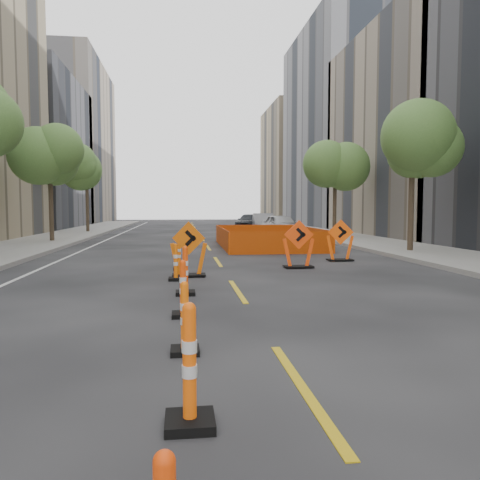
{
  "coord_description": "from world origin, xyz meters",
  "views": [
    {
      "loc": [
        -1.3,
        -6.84,
        1.97
      ],
      "look_at": [
        0.26,
        5.55,
        1.1
      ],
      "focal_mm": 35.0,
      "sensor_mm": 36.0,
      "label": 1
    }
  ],
  "objects": [
    {
      "name": "bld_left_d",
      "position": [
        -17.0,
        39.2,
        7.0
      ],
      "size": [
        12.0,
        16.0,
        14.0
      ],
      "primitive_type": "cube",
      "color": "#4C4C51",
      "rests_on": "ground"
    },
    {
      "name": "bld_right_c",
      "position": [
        17.0,
        23.8,
        7.0
      ],
      "size": [
        12.0,
        16.0,
        14.0
      ],
      "primitive_type": "cube",
      "color": "gray",
      "rests_on": "ground"
    },
    {
      "name": "channelizer_2",
      "position": [
        -1.27,
        -0.6,
        0.49
      ],
      "size": [
        0.39,
        0.39,
        0.99
      ],
      "primitive_type": null,
      "color": "#FF650A",
      "rests_on": "ground"
    },
    {
      "name": "tree_l_c",
      "position": [
        -8.4,
        20.0,
        4.53
      ],
      "size": [
        2.8,
        2.8,
        5.95
      ],
      "color": "#382B1E",
      "rests_on": "ground"
    },
    {
      "name": "bld_right_e",
      "position": [
        17.0,
        58.6,
        8.0
      ],
      "size": [
        12.0,
        14.0,
        16.0
      ],
      "primitive_type": "cube",
      "color": "tan",
      "rests_on": "ground"
    },
    {
      "name": "bld_right_d",
      "position": [
        17.0,
        40.2,
        10.0
      ],
      "size": [
        12.0,
        18.0,
        20.0
      ],
      "primitive_type": "cube",
      "color": "gray",
      "rests_on": "ground"
    },
    {
      "name": "channelizer_1",
      "position": [
        -1.24,
        -2.73,
        0.57
      ],
      "size": [
        0.45,
        0.45,
        1.14
      ],
      "primitive_type": null,
      "color": "#FF5B0A",
      "rests_on": "ground"
    },
    {
      "name": "safety_fence",
      "position": [
        2.95,
        16.22,
        0.48
      ],
      "size": [
        4.58,
        7.73,
        0.96
      ],
      "primitive_type": null,
      "rotation": [
        0.0,
        0.0,
        -0.01
      ],
      "color": "#FF480D",
      "rests_on": "ground"
    },
    {
      "name": "channelizer_6",
      "position": [
        -1.38,
        7.95,
        0.48
      ],
      "size": [
        0.37,
        0.37,
        0.95
      ],
      "primitive_type": null,
      "color": "orange",
      "rests_on": "ground"
    },
    {
      "name": "tree_r_b",
      "position": [
        8.4,
        12.0,
        4.53
      ],
      "size": [
        2.8,
        2.8,
        5.95
      ],
      "color": "#382B1E",
      "rests_on": "ground"
    },
    {
      "name": "chevron_sign_center",
      "position": [
        2.48,
        7.93,
        0.78
      ],
      "size": [
        1.11,
        0.74,
        1.56
      ],
      "primitive_type": null,
      "rotation": [
        0.0,
        0.0,
        -0.12
      ],
      "color": "#FC430A",
      "rests_on": "ground"
    },
    {
      "name": "bld_left_e",
      "position": [
        -17.0,
        55.6,
        10.0
      ],
      "size": [
        12.0,
        20.0,
        20.0
      ],
      "primitive_type": "cube",
      "color": "gray",
      "rests_on": "ground"
    },
    {
      "name": "tree_r_c",
      "position": [
        8.4,
        22.0,
        4.53
      ],
      "size": [
        2.8,
        2.8,
        5.95
      ],
      "color": "#382B1E",
      "rests_on": "ground"
    },
    {
      "name": "channelizer_3",
      "position": [
        -1.28,
        1.54,
        0.52
      ],
      "size": [
        0.41,
        0.41,
        1.03
      ],
      "primitive_type": null,
      "color": "#F8440A",
      "rests_on": "ground"
    },
    {
      "name": "parked_car_far",
      "position": [
        4.81,
        35.22,
        0.68
      ],
      "size": [
        3.28,
        5.02,
        1.35
      ],
      "primitive_type": "imported",
      "rotation": [
        0.0,
        0.0,
        -0.33
      ],
      "color": "black",
      "rests_on": "ground"
    },
    {
      "name": "channelizer_4",
      "position": [
        -1.22,
        3.67,
        0.55
      ],
      "size": [
        0.44,
        0.44,
        1.11
      ],
      "primitive_type": null,
      "color": "#FF470A",
      "rests_on": "ground"
    },
    {
      "name": "parked_car_near",
      "position": [
        5.44,
        24.29,
        0.76
      ],
      "size": [
        2.45,
        4.68,
        1.52
      ],
      "primitive_type": "imported",
      "rotation": [
        0.0,
        0.0,
        0.15
      ],
      "color": "#BCBCBE",
      "rests_on": "ground"
    },
    {
      "name": "chevron_sign_right",
      "position": [
        4.48,
        9.66,
        0.76
      ],
      "size": [
        1.18,
        0.98,
        1.53
      ],
      "primitive_type": null,
      "rotation": [
        0.0,
        0.0,
        -0.42
      ],
      "color": "#FF540A",
      "rests_on": "ground"
    },
    {
      "name": "chevron_sign_left",
      "position": [
        -1.1,
        6.47,
        0.79
      ],
      "size": [
        1.17,
        0.87,
        1.57
      ],
      "primitive_type": null,
      "rotation": [
        0.0,
        0.0,
        -0.25
      ],
      "color": "#DD5A09",
      "rests_on": "ground"
    },
    {
      "name": "parked_car_mid",
      "position": [
        5.22,
        30.02,
        0.75
      ],
      "size": [
        2.04,
        4.68,
        1.5
      ],
      "primitive_type": "imported",
      "rotation": [
        0.0,
        0.0,
        -0.1
      ],
      "color": "gray",
      "rests_on": "ground"
    },
    {
      "name": "sidewalk_right",
      "position": [
        9.0,
        12.0,
        0.07
      ],
      "size": [
        4.0,
        90.0,
        0.15
      ],
      "primitive_type": "cube",
      "color": "gray",
      "rests_on": "ground"
    },
    {
      "name": "ground_plane",
      "position": [
        0.0,
        0.0,
        0.0
      ],
      "size": [
        140.0,
        140.0,
        0.0
      ],
      "primitive_type": "plane",
      "color": "black"
    },
    {
      "name": "channelizer_5",
      "position": [
        -1.46,
        5.81,
        0.5
      ],
      "size": [
        0.4,
        0.4,
        1.01
      ],
      "primitive_type": null,
      "color": "#EE600A",
      "rests_on": "ground"
    },
    {
      "name": "tree_l_d",
      "position": [
        -8.4,
        30.0,
        4.53
      ],
      "size": [
        2.8,
        2.8,
        5.95
      ],
      "color": "#382B1E",
      "rests_on": "ground"
    }
  ]
}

